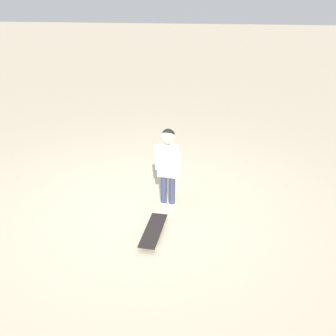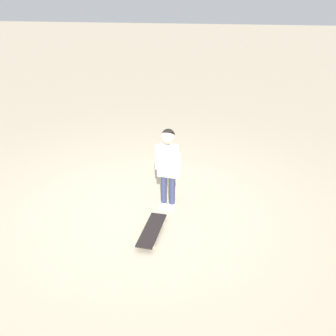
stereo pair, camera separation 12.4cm
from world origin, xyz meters
The scene contains 3 objects.
ground_plane centered at (0.00, 0.00, 0.00)m, with size 50.00×50.00×0.00m, color tan.
child_person centered at (0.11, -0.30, 0.66)m, with size 0.26×0.34×1.06m.
skateboard centered at (-0.55, -0.21, 0.06)m, with size 0.70×0.25×0.07m.
Camera 2 is at (-4.14, -0.91, 2.62)m, focal length 40.95 mm.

